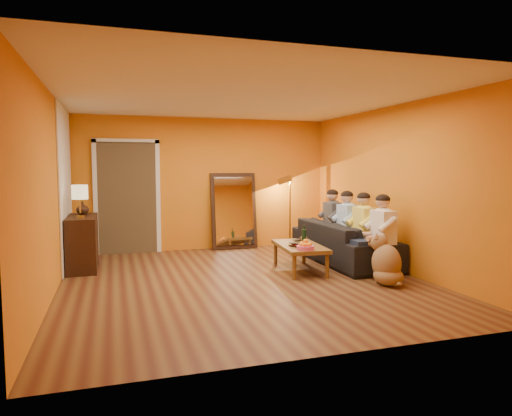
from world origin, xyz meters
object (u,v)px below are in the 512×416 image
object	(u,v)px
wine_bottle	(304,235)
person_far_left	(383,235)
table_lamp	(80,202)
vase	(83,208)
sofa	(343,242)
person_far_right	(333,222)
sideboard	(83,242)
person_mid_right	(347,226)
coffee_table	(300,258)
laptop	(301,240)
person_mid_left	(364,230)
mirror_frame	(234,211)
floor_lamp	(290,213)
tumbler	(304,240)
dog	(386,259)

from	to	relation	value
wine_bottle	person_far_left	bearing A→B (deg)	-27.52
table_lamp	person_far_left	xyz separation A→B (m)	(4.37, -1.50, -0.49)
wine_bottle	vase	xyz separation A→B (m)	(-3.31, 1.50, 0.38)
sofa	person_far_right	size ratio (longest dim) A/B	1.96
sideboard	person_mid_right	xyz separation A→B (m)	(4.37, -0.70, 0.18)
wine_bottle	coffee_table	bearing A→B (deg)	135.00
person_mid_right	wine_bottle	xyz separation A→B (m)	(-1.06, -0.55, -0.03)
person_far_left	laptop	world-z (taller)	person_far_left
table_lamp	person_mid_left	distance (m)	4.50
table_lamp	person_mid_right	size ratio (longest dim) A/B	0.42
table_lamp	laptop	xyz separation A→B (m)	(3.44, -0.55, -0.67)
person_mid_left	laptop	bearing A→B (deg)	156.61
person_mid_left	vase	world-z (taller)	person_mid_left
mirror_frame	sofa	xyz separation A→B (m)	(1.45, -1.88, -0.41)
person_far_left	person_mid_right	size ratio (longest dim) A/B	1.00
laptop	sideboard	bearing A→B (deg)	134.26
floor_lamp	tumbler	bearing A→B (deg)	-86.45
floor_lamp	wine_bottle	xyz separation A→B (m)	(-0.58, -2.05, -0.14)
dog	person_mid_left	distance (m)	1.15
table_lamp	vase	bearing A→B (deg)	90.00
sofa	person_far_right	xyz separation A→B (m)	(0.13, 0.65, 0.26)
mirror_frame	dog	bearing A→B (deg)	-69.23
sofa	person_far_left	world-z (taller)	person_far_left
mirror_frame	person_far_left	world-z (taller)	mirror_frame
wine_bottle	vase	size ratio (longest dim) A/B	1.45
coffee_table	dog	size ratio (longest dim) A/B	1.71
sideboard	person_far_left	world-z (taller)	person_far_left
table_lamp	dog	distance (m)	4.63
person_mid_right	vase	size ratio (longest dim) A/B	5.72
sofa	laptop	world-z (taller)	sofa
floor_lamp	person_far_right	size ratio (longest dim) A/B	1.18
coffee_table	person_mid_right	xyz separation A→B (m)	(1.11, 0.50, 0.40)
sideboard	dog	distance (m)	4.71
vase	sofa	bearing A→B (deg)	-13.97
table_lamp	dog	bearing A→B (deg)	-26.48
coffee_table	person_far_right	distance (m)	1.58
mirror_frame	laptop	bearing A→B (deg)	-71.39
mirror_frame	sofa	size ratio (longest dim) A/B	0.64
person_far_right	laptop	world-z (taller)	person_far_right
sofa	coffee_table	xyz separation A→B (m)	(-0.98, -0.40, -0.14)
mirror_frame	dog	world-z (taller)	mirror_frame
table_lamp	vase	distance (m)	0.57
person_far_left	tumbler	bearing A→B (deg)	143.88
dog	person_mid_right	distance (m)	1.67
sofa	coffee_table	size ratio (longest dim) A/B	1.96
sideboard	person_far_right	xyz separation A→B (m)	(4.37, -0.15, 0.18)
laptop	table_lamp	bearing A→B (deg)	139.06
laptop	dog	bearing A→B (deg)	-98.32
person_far_left	person_mid_right	xyz separation A→B (m)	(0.00, 1.10, 0.00)
table_lamp	coffee_table	distance (m)	3.50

